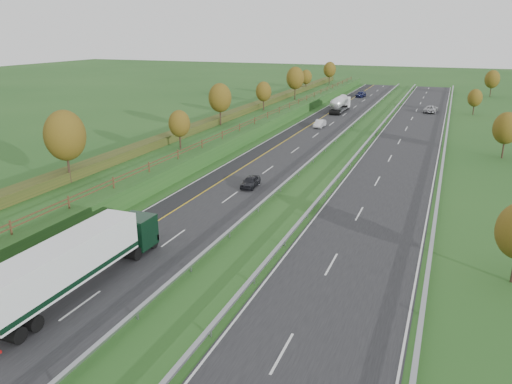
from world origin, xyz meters
TOP-DOWN VIEW (x-y plane):
  - ground at (8.00, 55.00)m, footprint 400.00×400.00m
  - near_carriageway at (0.00, 60.00)m, footprint 10.50×200.00m
  - far_carriageway at (16.50, 60.00)m, footprint 10.50×200.00m
  - hard_shoulder at (-3.75, 60.00)m, footprint 3.00×200.00m
  - lane_markings at (6.40, 59.88)m, footprint 26.75×200.00m
  - embankment_left at (-13.00, 60.00)m, footprint 12.00×200.00m
  - hedge_left at (-15.00, 60.00)m, footprint 2.20×180.00m
  - fence_left at (-8.50, 59.59)m, footprint 0.12×189.06m
  - median_barrier_near at (5.70, 60.00)m, footprint 0.32×200.00m
  - median_barrier_far at (10.80, 60.00)m, footprint 0.32×200.00m
  - outer_barrier_far at (22.30, 60.00)m, footprint 0.32×200.00m
  - trees_left at (-12.64, 56.63)m, footprint 6.64×164.30m
  - trees_far at (29.80, 89.21)m, footprint 8.45×118.60m
  - box_lorry at (-0.14, 12.57)m, footprint 2.58×16.28m
  - road_tanker at (-0.54, 98.52)m, footprint 2.40×11.22m
  - car_dark_near at (1.93, 39.25)m, footprint 1.66×3.82m
  - car_silver_mid at (-0.01, 78.61)m, footprint 1.55×4.22m
  - car_small_far at (-0.77, 126.04)m, footprint 2.42×5.14m
  - car_oncoming at (18.34, 104.74)m, footprint 2.96×5.68m

SIDE VIEW (x-z plane):
  - ground at x=8.00m, z-range 0.00..0.00m
  - near_carriageway at x=0.00m, z-range 0.00..0.04m
  - far_carriageway at x=16.50m, z-range 0.00..0.04m
  - hard_shoulder at x=-3.75m, z-range 0.00..0.04m
  - lane_markings at x=6.40m, z-range 0.04..0.05m
  - median_barrier_near at x=5.70m, z-range 0.26..0.97m
  - median_barrier_far at x=10.80m, z-range 0.26..0.97m
  - outer_barrier_far at x=22.30m, z-range 0.26..0.97m
  - car_dark_near at x=1.93m, z-range 0.04..1.32m
  - car_silver_mid at x=-0.01m, z-range 0.04..1.42m
  - car_small_far at x=-0.77m, z-range 0.04..1.49m
  - car_oncoming at x=18.34m, z-range 0.04..1.57m
  - embankment_left at x=-13.00m, z-range 0.00..2.00m
  - road_tanker at x=-0.54m, z-range 0.13..3.59m
  - box_lorry at x=-0.14m, z-range 0.30..4.36m
  - hedge_left at x=-15.00m, z-range 2.00..3.10m
  - fence_left at x=-8.50m, z-range 2.13..3.33m
  - trees_far at x=29.80m, z-range 0.69..7.81m
  - trees_left at x=-12.64m, z-range 2.53..10.20m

